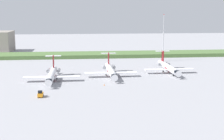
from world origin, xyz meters
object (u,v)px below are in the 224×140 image
regional_jet_nearest (52,75)px  baggage_tug (40,94)px  antenna_mast (163,42)px  safety_cone_front_marker (104,85)px  regional_jet_third (168,67)px  regional_jet_second (111,71)px

regional_jet_nearest → baggage_tug: (-1.71, -25.42, -1.53)m
antenna_mast → safety_cone_front_marker: bearing=-124.0°
baggage_tug → regional_jet_third: bearing=34.5°
antenna_mast → regional_jet_third: bearing=-100.8°
baggage_tug → safety_cone_front_marker: (22.46, 14.44, -0.73)m
regional_jet_third → antenna_mast: (6.43, 33.82, 8.44)m
regional_jet_second → safety_cone_front_marker: 18.05m
regional_jet_nearest → baggage_tug: bearing=-93.8°
regional_jet_nearest → safety_cone_front_marker: size_ratio=56.36×
regional_jet_third → safety_cone_front_marker: (-31.72, -22.82, -2.26)m
regional_jet_nearest → safety_cone_front_marker: bearing=-27.9°
regional_jet_third → antenna_mast: size_ratio=1.17×
regional_jet_second → regional_jet_third: bearing=11.2°
regional_jet_third → baggage_tug: bearing=-145.5°
regional_jet_third → baggage_tug: size_ratio=9.69×
antenna_mast → baggage_tug: 93.93m
regional_jet_nearest → antenna_mast: size_ratio=1.17×
regional_jet_nearest → antenna_mast: (58.90, 45.65, 8.44)m
regional_jet_second → baggage_tug: regional_jet_second is taller
safety_cone_front_marker → antenna_mast: bearing=56.0°
regional_jet_nearest → regional_jet_second: 25.83m
regional_jet_third → safety_cone_front_marker: bearing=-144.3°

